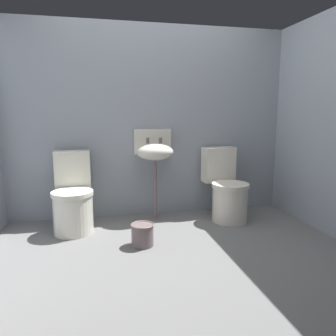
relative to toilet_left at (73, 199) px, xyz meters
The scene contains 6 objects.
ground_plane 1.28m from the toilet_left, 46.39° to the right, with size 3.53×2.88×0.08m, color slate.
wall_back 1.19m from the toilet_left, 25.36° to the left, with size 3.53×0.10×2.12m, color #8C959F.
toilet_left is the anchor object (origin of this frame).
toilet_right 1.63m from the toilet_left, ahead, with size 0.43×0.62×0.78m.
sink 0.99m from the toilet_left, 12.28° to the left, with size 0.42×0.35×0.99m.
bucket 0.85m from the toilet_left, 41.43° to the right, with size 0.21×0.21×0.20m.
Camera 1 is at (-0.58, -2.36, 1.17)m, focal length 34.46 mm.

